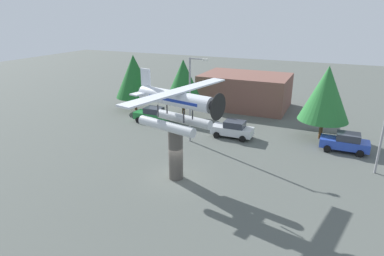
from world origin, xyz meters
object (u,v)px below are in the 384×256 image
object	(u,v)px
car_far_blue	(345,142)
streetlight_primary	(192,95)
tree_center_back	(326,94)
car_mid_silver	(233,129)
tree_east	(183,81)
storefront_building	(245,91)
car_near_green	(152,115)
tree_west	(134,76)
display_pedestal	(176,153)
floatplane_monument	(176,105)

from	to	relation	value
car_far_blue	streetlight_primary	distance (m)	14.78
car_far_blue	tree_center_back	world-z (taller)	tree_center_back
car_mid_silver	tree_east	size ratio (longest dim) A/B	0.60
car_mid_silver	storefront_building	xyz separation A→B (m)	(-2.04, 11.81, 1.30)
car_near_green	tree_east	bearing A→B (deg)	-133.53
tree_west	tree_center_back	world-z (taller)	tree_center_back
display_pedestal	streetlight_primary	bearing A→B (deg)	105.18
display_pedestal	car_near_green	distance (m)	14.16
streetlight_primary	tree_east	size ratio (longest dim) A/B	1.17
tree_west	tree_east	distance (m)	7.33
car_mid_silver	floatplane_monument	bearing A→B (deg)	83.32
storefront_building	tree_west	bearing A→B (deg)	-149.72
display_pedestal	car_near_green	xyz separation A→B (m)	(-8.67, 11.13, -1.20)
car_near_green	floatplane_monument	bearing A→B (deg)	128.25
car_near_green	tree_west	world-z (taller)	tree_west
tree_center_back	storefront_building	bearing A→B (deg)	140.26
car_mid_silver	car_far_blue	bearing A→B (deg)	-175.73
car_near_green	tree_east	distance (m)	5.33
display_pedestal	car_mid_silver	bearing A→B (deg)	82.60
tree_east	floatplane_monument	bearing A→B (deg)	-66.28
car_near_green	storefront_building	size ratio (longest dim) A/B	0.37
car_mid_silver	tree_west	world-z (taller)	tree_west
car_far_blue	display_pedestal	bearing A→B (deg)	42.93
display_pedestal	streetlight_primary	size ratio (longest dim) A/B	0.51
streetlight_primary	car_mid_silver	bearing A→B (deg)	39.36
streetlight_primary	car_far_blue	bearing A→B (deg)	14.31
display_pedestal	storefront_building	world-z (taller)	storefront_building
display_pedestal	car_far_blue	bearing A→B (deg)	42.93
car_mid_silver	car_far_blue	xyz separation A→B (m)	(10.47, 0.78, 0.00)
floatplane_monument	car_far_blue	size ratio (longest dim) A/B	2.47
car_near_green	car_mid_silver	world-z (taller)	same
display_pedestal	tree_center_back	distance (m)	16.71
car_far_blue	tree_west	world-z (taller)	tree_west
floatplane_monument	display_pedestal	bearing A→B (deg)	-180.00
streetlight_primary	tree_east	world-z (taller)	streetlight_primary
tree_west	tree_center_back	bearing A→B (deg)	-2.95
car_mid_silver	storefront_building	bearing A→B (deg)	-80.20
streetlight_primary	storefront_building	bearing A→B (deg)	84.87
tree_east	tree_center_back	bearing A→B (deg)	-1.69
display_pedestal	car_far_blue	size ratio (longest dim) A/B	0.99
display_pedestal	car_mid_silver	world-z (taller)	display_pedestal
streetlight_primary	tree_center_back	distance (m)	13.04
car_far_blue	car_mid_silver	bearing A→B (deg)	4.27
tree_east	car_near_green	bearing A→B (deg)	-133.53
car_near_green	streetlight_primary	size ratio (longest dim) A/B	0.51
display_pedestal	floatplane_monument	distance (m)	3.76
floatplane_monument	car_mid_silver	bearing A→B (deg)	96.17
storefront_building	tree_west	world-z (taller)	tree_west
car_mid_silver	storefront_building	size ratio (longest dim) A/B	0.37
tree_west	tree_center_back	xyz separation A→B (m)	(22.84, -1.18, 0.23)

